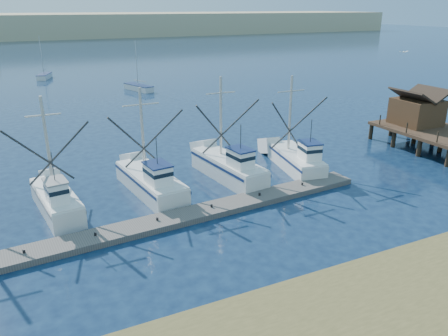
{
  "coord_description": "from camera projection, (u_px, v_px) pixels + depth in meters",
  "views": [
    {
      "loc": [
        -15.13,
        -19.03,
        13.49
      ],
      "look_at": [
        -2.24,
        8.0,
        2.32
      ],
      "focal_mm": 35.0,
      "sensor_mm": 36.0,
      "label": 1
    }
  ],
  "objects": [
    {
      "name": "floating_dock",
      "position": [
        172.0,
        220.0,
        28.85
      ],
      "size": [
        30.49,
        4.27,
        0.41
      ],
      "primitive_type": "cube",
      "rotation": [
        0.0,
        0.0,
        0.07
      ],
      "color": "#5B5551",
      "rests_on": "ground"
    },
    {
      "name": "sailboat_far",
      "position": [
        44.0,
        76.0,
        85.54
      ],
      "size": [
        3.32,
        5.59,
        8.1
      ],
      "rotation": [
        0.0,
        0.0,
        -0.32
      ],
      "color": "silver",
      "rests_on": "ground"
    },
    {
      "name": "timber_pier",
      "position": [
        445.0,
        127.0,
        41.83
      ],
      "size": [
        7.0,
        20.0,
        8.0
      ],
      "color": "black",
      "rests_on": "ground"
    },
    {
      "name": "dune_ridge",
      "position": [
        42.0,
        25.0,
        202.76
      ],
      "size": [
        360.0,
        60.0,
        10.0
      ],
      "primitive_type": "cube",
      "color": "tan",
      "rests_on": "ground"
    },
    {
      "name": "sailboat_near",
      "position": [
        139.0,
        88.0,
        73.72
      ],
      "size": [
        3.71,
        6.68,
        8.1
      ],
      "rotation": [
        0.0,
        0.0,
        0.32
      ],
      "color": "silver",
      "rests_on": "ground"
    },
    {
      "name": "flying_gull",
      "position": [
        404.0,
        52.0,
        36.84
      ],
      "size": [
        0.95,
        0.17,
        0.17
      ],
      "color": "white",
      "rests_on": "ground"
    },
    {
      "name": "trawler_fleet",
      "position": [
        141.0,
        183.0,
        32.69
      ],
      "size": [
        29.88,
        9.42,
        9.7
      ],
      "color": "silver",
      "rests_on": "ground"
    },
    {
      "name": "ground",
      "position": [
        313.0,
        239.0,
        26.91
      ],
      "size": [
        500.0,
        500.0,
        0.0
      ],
      "primitive_type": "plane",
      "color": "#0C1A35",
      "rests_on": "ground"
    }
  ]
}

